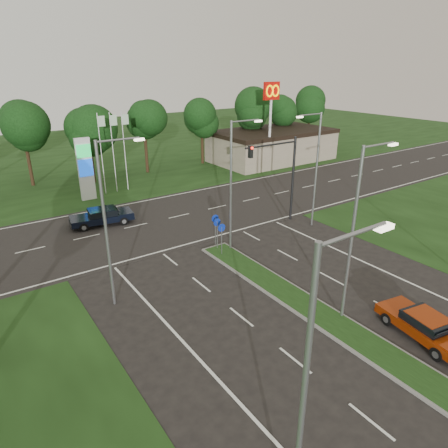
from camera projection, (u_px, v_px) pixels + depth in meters
ground at (447, 397)px, 15.86m from camera, size 160.00×160.00×0.00m
verge_far at (70, 155)px, 57.84m from camera, size 160.00×50.00×0.02m
cross_road at (169, 218)px, 34.18m from camera, size 160.00×12.00×0.02m
median_kerb at (364, 342)px, 18.89m from camera, size 2.00×26.00×0.12m
commercial_building at (272, 145)px, 54.19m from camera, size 16.00×9.00×4.00m
streetlight_median_near at (356, 227)px, 19.07m from camera, size 2.53×0.22×9.00m
streetlight_median_far at (233, 180)px, 26.70m from camera, size 2.53×0.22×9.00m
streetlight_left_near at (310, 388)px, 9.59m from camera, size 2.53×0.22×9.00m
streetlight_left_far at (108, 217)px, 20.27m from camera, size 2.53×0.22×9.00m
streetlight_right_far at (315, 165)px, 30.82m from camera, size 2.53×0.22×9.00m
traffic_signal at (282, 168)px, 31.65m from camera, size 5.10×0.42×7.00m
median_signs at (218, 228)px, 27.74m from camera, size 1.16×1.76×2.38m
gas_pylon at (87, 167)px, 37.89m from camera, size 5.80×1.26×8.00m
mcdonalds_sign at (271, 104)px, 46.77m from camera, size 2.20×0.47×10.40m
treeline_far at (99, 117)px, 43.84m from camera, size 6.00×6.00×9.90m
red_sedan at (425, 325)px, 19.13m from camera, size 2.60×4.78×1.25m
navy_sedan at (102, 216)px, 32.65m from camera, size 5.17×2.74×1.35m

